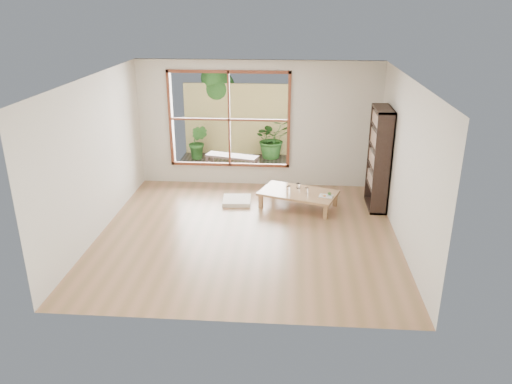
{
  "coord_description": "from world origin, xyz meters",
  "views": [
    {
      "loc": [
        0.72,
        -7.62,
        3.74
      ],
      "look_at": [
        0.1,
        0.53,
        0.55
      ],
      "focal_mm": 35.0,
      "sensor_mm": 36.0,
      "label": 1
    }
  ],
  "objects_px": {
    "garden_bench": "(232,158)",
    "low_table": "(298,194)",
    "food_tray": "(327,195)"
  },
  "relations": [
    {
      "from": "food_tray",
      "to": "garden_bench",
      "type": "distance_m",
      "value": 2.95
    },
    {
      "from": "food_tray",
      "to": "low_table",
      "type": "bearing_deg",
      "value": 173.38
    },
    {
      "from": "low_table",
      "to": "food_tray",
      "type": "distance_m",
      "value": 0.56
    },
    {
      "from": "low_table",
      "to": "food_tray",
      "type": "xyz_separation_m",
      "value": [
        0.52,
        -0.2,
        0.06
      ]
    },
    {
      "from": "food_tray",
      "to": "garden_bench",
      "type": "xyz_separation_m",
      "value": [
        -2.02,
        2.14,
        0.01
      ]
    },
    {
      "from": "low_table",
      "to": "food_tray",
      "type": "bearing_deg",
      "value": -1.44
    },
    {
      "from": "garden_bench",
      "to": "low_table",
      "type": "bearing_deg",
      "value": -37.31
    },
    {
      "from": "food_tray",
      "to": "garden_bench",
      "type": "height_order",
      "value": "garden_bench"
    },
    {
      "from": "low_table",
      "to": "garden_bench",
      "type": "height_order",
      "value": "garden_bench"
    },
    {
      "from": "low_table",
      "to": "garden_bench",
      "type": "bearing_deg",
      "value": 146.94
    }
  ]
}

